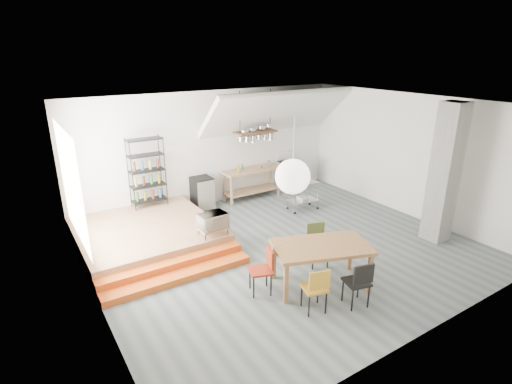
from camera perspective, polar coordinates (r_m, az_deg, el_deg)
floor at (r=9.11m, az=4.12°, el=-8.02°), size 8.00×8.00×0.00m
wall_back at (r=11.37m, az=-6.29°, el=6.19°), size 8.00×0.04×3.20m
wall_left at (r=7.00m, az=-22.94°, el=-4.00°), size 0.04×7.00×3.20m
wall_right at (r=11.28m, az=20.95°, el=4.89°), size 0.04×7.00×3.20m
ceiling at (r=8.14m, az=4.67°, el=12.37°), size 8.00×7.00×0.02m
slope_ceiling at (r=11.60m, az=3.03°, el=11.33°), size 4.40×1.44×1.32m
window_pane at (r=8.34m, az=-24.92°, el=0.88°), size 0.02×2.50×2.20m
platform at (r=9.64m, az=-15.33°, el=-5.77°), size 3.00×3.00×0.40m
step_lower at (r=8.06m, az=-10.85°, el=-11.79°), size 3.00×0.35×0.13m
step_upper at (r=8.31m, az=-11.81°, el=-10.29°), size 3.00×0.35×0.27m
concrete_column at (r=9.91m, az=25.34°, el=2.37°), size 0.50×0.50×3.20m
kitchen_counter at (r=11.85m, az=-0.60°, el=1.98°), size 1.80×0.60×0.91m
stove at (r=12.66m, az=4.77°, el=2.39°), size 0.60×0.60×1.18m
pot_rack at (r=11.34m, az=0.11°, el=8.22°), size 1.20×0.50×1.43m
wire_shelving at (r=10.46m, az=-15.33°, el=2.86°), size 0.88×0.38×1.80m
microwave_shelf at (r=8.78m, az=-6.14°, el=-5.21°), size 0.60×0.40×0.16m
paper_lantern at (r=6.78m, az=5.26°, el=2.22°), size 0.60×0.60×0.60m
dining_table at (r=7.53m, az=9.32°, el=-8.12°), size 1.99×1.54×0.84m
chair_mustard at (r=6.90m, az=8.60°, el=-13.19°), size 0.48×0.48×0.85m
chair_black at (r=7.17m, az=14.53°, el=-12.13°), size 0.48×0.48×0.87m
chair_olive at (r=8.35m, az=8.70°, el=-6.86°), size 0.51×0.51×0.88m
chair_red at (r=7.34m, az=1.18°, el=-10.61°), size 0.51×0.51×0.87m
rolling_cart at (r=11.10m, az=6.77°, el=0.02°), size 0.85×0.53×0.80m
mini_fridge at (r=11.23m, az=-7.68°, el=-0.15°), size 0.53×0.53×0.91m
microwave at (r=8.71m, az=-6.18°, el=-4.11°), size 0.62×0.45×0.33m
bowl at (r=11.88m, az=0.77°, el=3.57°), size 0.24×0.24×0.05m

